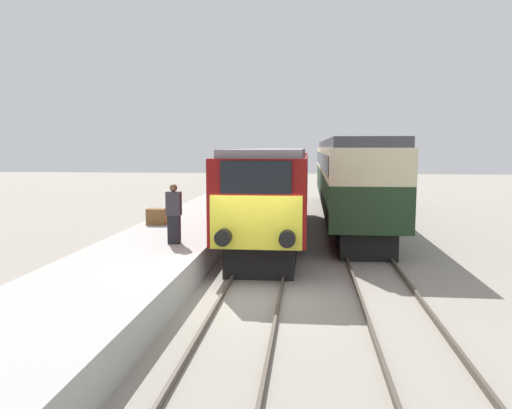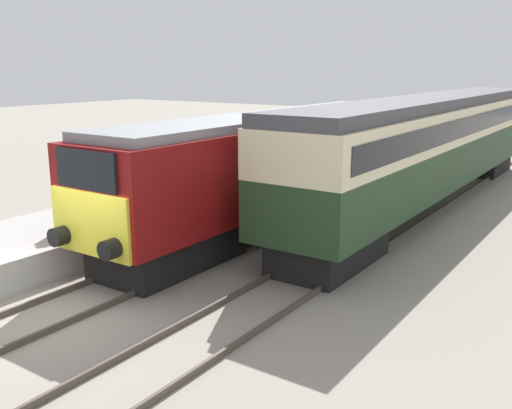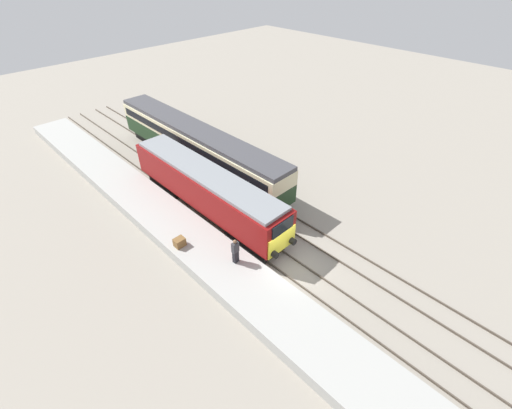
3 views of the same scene
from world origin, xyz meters
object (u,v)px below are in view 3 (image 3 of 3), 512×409
at_px(locomotive, 207,189).
at_px(passenger_carriage, 197,144).
at_px(luggage_crate, 180,242).
at_px(person_on_platform, 235,251).

distance_m(locomotive, passenger_carriage, 6.65).
bearing_deg(luggage_crate, passenger_carriage, 46.75).
distance_m(passenger_carriage, luggage_crate, 11.33).
height_order(passenger_carriage, person_on_platform, passenger_carriage).
relative_size(locomotive, luggage_crate, 22.28).
bearing_deg(luggage_crate, person_on_platform, -65.46).
bearing_deg(person_on_platform, locomotive, 66.73).
height_order(locomotive, passenger_carriage, passenger_carriage).
height_order(locomotive, luggage_crate, locomotive).
bearing_deg(passenger_carriage, locomotive, -120.81).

